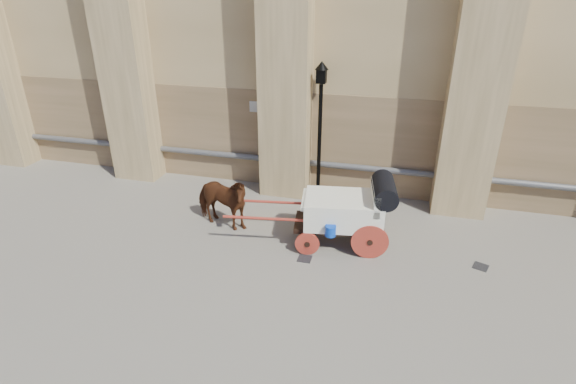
# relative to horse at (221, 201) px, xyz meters

# --- Properties ---
(ground) EXTENTS (90.00, 90.00, 0.00)m
(ground) POSITION_rel_horse_xyz_m (2.06, -1.06, -0.75)
(ground) COLOR #6D655A
(ground) RESTS_ON ground
(horse) EXTENTS (1.93, 1.24, 1.50)m
(horse) POSITION_rel_horse_xyz_m (0.00, 0.00, 0.00)
(horse) COLOR #572E15
(horse) RESTS_ON ground
(carriage) EXTENTS (4.18, 1.68, 1.78)m
(carriage) POSITION_rel_horse_xyz_m (3.31, 0.01, 0.21)
(carriage) COLOR black
(carriage) RESTS_ON ground
(street_lamp) EXTENTS (0.37, 0.37, 3.97)m
(street_lamp) POSITION_rel_horse_xyz_m (2.06, 2.57, 1.37)
(street_lamp) COLOR black
(street_lamp) RESTS_ON ground
(drain_grate_near) EXTENTS (0.32, 0.32, 0.01)m
(drain_grate_near) POSITION_rel_horse_xyz_m (2.44, -0.93, -0.75)
(drain_grate_near) COLOR black
(drain_grate_near) RESTS_ON ground
(drain_grate_far) EXTENTS (0.41, 0.41, 0.01)m
(drain_grate_far) POSITION_rel_horse_xyz_m (6.42, -0.24, -0.75)
(drain_grate_far) COLOR black
(drain_grate_far) RESTS_ON ground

